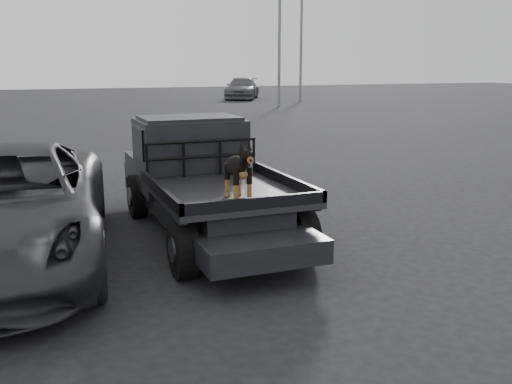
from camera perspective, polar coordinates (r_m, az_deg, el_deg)
name	(u,v)px	position (r m, az deg, el deg)	size (l,w,h in m)	color
ground	(299,268)	(7.69, 4.30, -7.63)	(120.00, 120.00, 0.00)	black
flatbed_ute	(207,206)	(9.06, -4.94, -1.44)	(2.00, 5.40, 0.92)	black
ute_cab	(190,142)	(9.79, -6.66, 4.95)	(1.72, 1.30, 0.88)	black
headache_rack	(202,159)	(9.10, -5.40, 3.34)	(1.80, 0.08, 0.55)	black
dog	(238,171)	(7.47, -1.82, 2.09)	(0.32, 0.60, 0.74)	black
parked_suv	(1,207)	(8.34, -24.12, -1.37)	(2.65, 5.74, 1.60)	#2F2F33
distant_car_b	(242,88)	(44.82, -1.40, 10.32)	(2.27, 5.58, 1.62)	#4F5055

